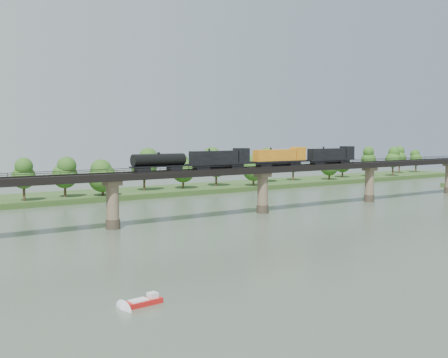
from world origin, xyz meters
TOP-DOWN VIEW (x-y plane):
  - ground at (0.00, 0.00)m, footprint 400.00×400.00m
  - far_bank at (0.00, 85.00)m, footprint 300.00×24.00m
  - bridge at (0.00, 30.00)m, footprint 236.00×30.00m
  - bridge_superstructure at (0.00, 30.00)m, footprint 220.00×4.90m
  - far_treeline at (-8.21, 80.52)m, footprint 289.06×17.54m
  - freight_train at (-0.81, 30.00)m, footprint 67.79×2.64m
  - motorboat at (-59.01, -19.87)m, footprint 4.47×1.93m

SIDE VIEW (x-z plane):
  - ground at x=0.00m, z-range 0.00..0.00m
  - motorboat at x=-59.01m, z-range -0.19..1.03m
  - far_bank at x=0.00m, z-range 0.00..1.60m
  - bridge at x=0.00m, z-range -0.29..11.21m
  - far_treeline at x=-8.21m, z-range 2.03..15.63m
  - bridge_superstructure at x=0.00m, z-range 11.42..12.17m
  - freight_train at x=-0.81m, z-range 11.40..16.06m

